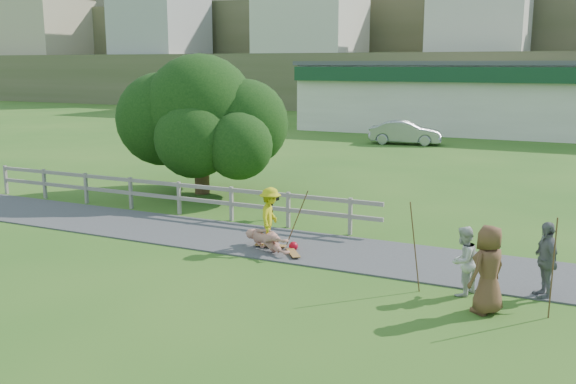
% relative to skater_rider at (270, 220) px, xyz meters
% --- Properties ---
extents(ground, '(260.00, 260.00, 0.00)m').
position_rel_skater_rider_xyz_m(ground, '(-0.55, -1.02, -0.79)').
color(ground, '#285A19').
rests_on(ground, ground).
extents(path, '(34.00, 3.00, 0.04)m').
position_rel_skater_rider_xyz_m(path, '(-0.55, 0.48, -0.77)').
color(path, '#39393C').
rests_on(path, ground).
extents(fence, '(15.05, 0.10, 1.10)m').
position_rel_skater_rider_xyz_m(fence, '(-5.17, 2.28, -0.07)').
color(fence, slate).
rests_on(fence, ground).
extents(strip_mall, '(32.50, 10.75, 5.10)m').
position_rel_skater_rider_xyz_m(strip_mall, '(3.45, 33.92, 1.79)').
color(strip_mall, beige).
rests_on(strip_mall, ground).
extents(skater_rider, '(0.83, 1.14, 1.58)m').
position_rel_skater_rider_xyz_m(skater_rider, '(0.00, 0.00, 0.00)').
color(skater_rider, gold).
rests_on(skater_rider, ground).
extents(skater_fallen, '(1.22, 1.70, 0.63)m').
position_rel_skater_rider_xyz_m(skater_fallen, '(0.05, -0.27, -0.48)').
color(skater_fallen, '#B07261').
rests_on(skater_fallen, ground).
extents(spectator_a, '(0.79, 0.89, 1.52)m').
position_rel_skater_rider_xyz_m(spectator_a, '(5.33, -1.35, -0.03)').
color(spectator_a, silver).
rests_on(spectator_a, ground).
extents(spectator_b, '(0.79, 1.06, 1.67)m').
position_rel_skater_rider_xyz_m(spectator_b, '(6.95, -0.77, 0.04)').
color(spectator_b, slate).
rests_on(spectator_b, ground).
extents(spectator_c, '(0.94, 1.05, 1.81)m').
position_rel_skater_rider_xyz_m(spectator_c, '(5.97, -2.18, 0.11)').
color(spectator_c, brown).
rests_on(spectator_c, ground).
extents(car_silver, '(4.58, 2.21, 1.45)m').
position_rel_skater_rider_xyz_m(car_silver, '(-2.88, 24.02, -0.07)').
color(car_silver, '#94969A').
rests_on(car_silver, ground).
extents(tree, '(6.80, 6.80, 4.16)m').
position_rel_skater_rider_xyz_m(tree, '(-5.81, 5.60, 1.29)').
color(tree, black).
rests_on(tree, ground).
extents(bbq, '(0.44, 0.37, 0.84)m').
position_rel_skater_rider_xyz_m(bbq, '(-1.47, 2.97, -0.37)').
color(bbq, black).
rests_on(bbq, ground).
extents(longboard_rider, '(0.89, 0.39, 0.10)m').
position_rel_skater_rider_xyz_m(longboard_rider, '(0.00, 0.00, -0.74)').
color(longboard_rider, brown).
rests_on(longboard_rider, ground).
extents(longboard_fallen, '(0.70, 0.81, 0.10)m').
position_rel_skater_rider_xyz_m(longboard_fallen, '(0.85, -0.37, -0.74)').
color(longboard_fallen, brown).
rests_on(longboard_fallen, ground).
extents(helmet, '(0.25, 0.25, 0.25)m').
position_rel_skater_rider_xyz_m(helmet, '(0.65, 0.08, -0.67)').
color(helmet, '#AF081B').
rests_on(helmet, ground).
extents(pole_rider, '(0.03, 0.03, 1.73)m').
position_rel_skater_rider_xyz_m(pole_rider, '(0.60, 0.40, 0.07)').
color(pole_rider, '#513820').
rests_on(pole_rider, ground).
extents(pole_spec_left, '(0.03, 0.03, 2.01)m').
position_rel_skater_rider_xyz_m(pole_spec_left, '(4.33, -1.55, 0.21)').
color(pole_spec_left, '#513820').
rests_on(pole_spec_left, ground).
extents(pole_spec_right, '(0.03, 0.03, 2.03)m').
position_rel_skater_rider_xyz_m(pole_spec_right, '(7.14, -1.93, 0.22)').
color(pole_spec_right, '#513820').
rests_on(pole_spec_right, ground).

